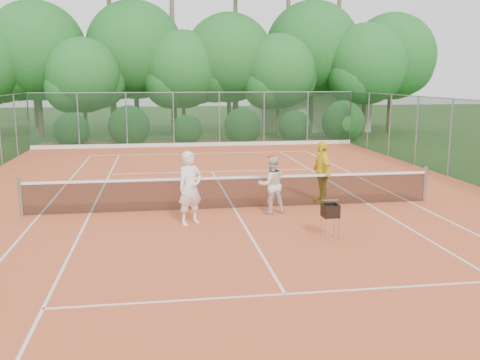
% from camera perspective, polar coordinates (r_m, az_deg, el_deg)
% --- Properties ---
extents(ground, '(120.00, 120.00, 0.00)m').
position_cam_1_polar(ground, '(15.68, -0.62, -3.14)').
color(ground, '#254719').
rests_on(ground, ground).
extents(clay_court, '(18.00, 36.00, 0.02)m').
position_cam_1_polar(clay_court, '(15.68, -0.62, -3.10)').
color(clay_court, '#D15A30').
rests_on(clay_court, ground).
extents(club_building, '(8.00, 5.00, 3.00)m').
position_cam_1_polar(club_building, '(40.69, 7.26, 7.49)').
color(club_building, beige).
rests_on(club_building, ground).
extents(tennis_net, '(11.97, 0.10, 1.10)m').
position_cam_1_polar(tennis_net, '(15.56, -0.62, -1.24)').
color(tennis_net, gray).
rests_on(tennis_net, clay_court).
extents(player_white, '(0.84, 0.75, 1.92)m').
position_cam_1_polar(player_white, '(13.90, -5.34, -0.85)').
color(player_white, white).
rests_on(player_white, clay_court).
extents(player_center_grp, '(0.87, 0.72, 1.66)m').
position_cam_1_polar(player_center_grp, '(15.05, 3.36, -0.46)').
color(player_center_grp, silver).
rests_on(player_center_grp, clay_court).
extents(player_yellow, '(0.56, 1.15, 1.90)m').
position_cam_1_polar(player_yellow, '(16.44, 8.70, 0.83)').
color(player_yellow, yellow).
rests_on(player_yellow, clay_court).
extents(ball_hopper, '(0.36, 0.36, 0.83)m').
position_cam_1_polar(ball_hopper, '(12.83, 9.61, -3.32)').
color(ball_hopper, gray).
rests_on(ball_hopper, clay_court).
extents(stray_ball_a, '(0.07, 0.07, 0.07)m').
position_cam_1_polar(stray_ball_a, '(25.69, -6.93, 2.37)').
color(stray_ball_a, gold).
rests_on(stray_ball_a, clay_court).
extents(stray_ball_b, '(0.07, 0.07, 0.07)m').
position_cam_1_polar(stray_ball_b, '(28.46, -8.20, 3.15)').
color(stray_ball_b, yellow).
rests_on(stray_ball_b, clay_court).
extents(stray_ball_c, '(0.07, 0.07, 0.07)m').
position_cam_1_polar(stray_ball_c, '(27.45, -2.64, 2.98)').
color(stray_ball_c, '#B8D631').
rests_on(stray_ball_c, clay_court).
extents(court_markings, '(11.03, 23.83, 0.01)m').
position_cam_1_polar(court_markings, '(15.68, -0.62, -3.06)').
color(court_markings, white).
rests_on(court_markings, clay_court).
extents(fence_back, '(18.07, 0.07, 3.00)m').
position_cam_1_polar(fence_back, '(30.23, -4.65, 6.47)').
color(fence_back, '#19381E').
rests_on(fence_back, clay_court).
extents(tropical_treeline, '(32.10, 8.49, 15.03)m').
position_cam_1_polar(tropical_treeline, '(35.50, -3.00, 12.92)').
color(tropical_treeline, brown).
rests_on(tropical_treeline, ground).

